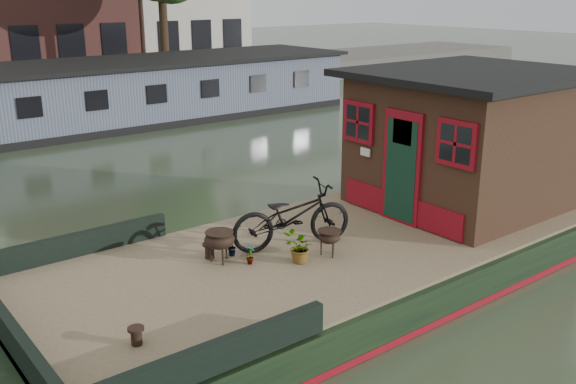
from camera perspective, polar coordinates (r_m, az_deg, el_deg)
ground at (r=10.99m, az=8.16°, el=-6.27°), size 120.00×120.00×0.00m
houseboat_hull at (r=10.03m, az=2.88°, el=-6.79°), size 14.01×4.02×0.60m
houseboat_deck at (r=10.75m, az=8.31°, el=-3.22°), size 11.80×3.80×0.05m
bow_bulwark at (r=8.09m, az=-17.86°, el=-9.61°), size 3.00×4.00×0.35m
cabin at (r=12.03m, az=15.86°, el=4.75°), size 4.00×3.50×2.42m
bicycle at (r=9.67m, az=0.33°, el=-2.14°), size 2.00×1.15×0.99m
potted_plant_a at (r=9.19m, az=-3.41°, el=-5.46°), size 0.20×0.21×0.33m
potted_plant_b at (r=9.52m, az=-5.10°, el=-4.84°), size 0.17×0.19×0.28m
potted_plant_c at (r=9.19m, az=1.01°, el=-4.97°), size 0.45×0.40×0.47m
brazier_front at (r=9.47m, az=3.68°, el=-4.53°), size 0.46×0.46×0.40m
brazier_rear at (r=9.28m, az=-6.09°, el=-4.85°), size 0.49×0.49×0.47m
bollard_port at (r=9.46m, az=-6.99°, el=-5.20°), size 0.21×0.21×0.23m
bollard_stbd at (r=7.43m, az=-13.33°, el=-12.35°), size 0.19×0.19×0.21m
far_houseboat at (r=22.41m, az=-18.51°, el=7.82°), size 20.40×4.40×2.11m
quay at (r=28.64m, az=-22.93°, el=8.23°), size 60.00×6.00×0.90m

